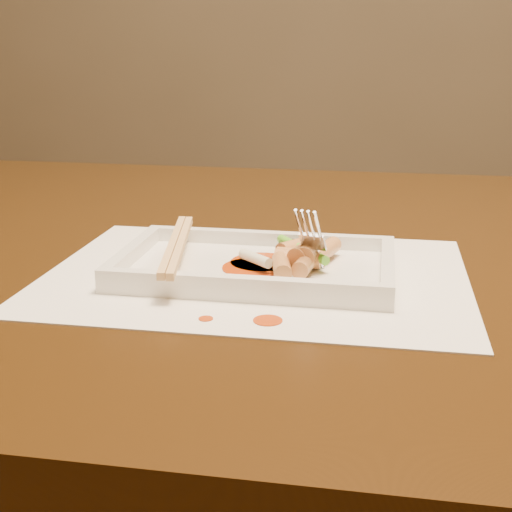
% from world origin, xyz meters
% --- Properties ---
extents(table, '(1.40, 0.90, 0.75)m').
position_xyz_m(table, '(0.00, 0.00, 0.65)').
color(table, black).
rests_on(table, ground).
extents(placemat, '(0.40, 0.30, 0.00)m').
position_xyz_m(placemat, '(0.01, -0.12, 0.75)').
color(placemat, white).
rests_on(placemat, table).
extents(sauce_splatter_a, '(0.02, 0.02, 0.00)m').
position_xyz_m(sauce_splatter_a, '(0.04, -0.24, 0.75)').
color(sauce_splatter_a, '#BB3605').
rests_on(sauce_splatter_a, placemat).
extents(sauce_splatter_b, '(0.01, 0.01, 0.00)m').
position_xyz_m(sauce_splatter_b, '(-0.01, -0.24, 0.75)').
color(sauce_splatter_b, '#BB3605').
rests_on(sauce_splatter_b, placemat).
extents(plate_base, '(0.26, 0.16, 0.01)m').
position_xyz_m(plate_base, '(0.01, -0.12, 0.76)').
color(plate_base, white).
rests_on(plate_base, placemat).
extents(plate_rim_far, '(0.26, 0.01, 0.01)m').
position_xyz_m(plate_rim_far, '(0.01, -0.05, 0.77)').
color(plate_rim_far, white).
rests_on(plate_rim_far, plate_base).
extents(plate_rim_near, '(0.26, 0.01, 0.01)m').
position_xyz_m(plate_rim_near, '(0.01, -0.20, 0.77)').
color(plate_rim_near, white).
rests_on(plate_rim_near, plate_base).
extents(plate_rim_left, '(0.01, 0.14, 0.01)m').
position_xyz_m(plate_rim_left, '(-0.11, -0.12, 0.77)').
color(plate_rim_left, white).
rests_on(plate_rim_left, plate_base).
extents(plate_rim_right, '(0.01, 0.14, 0.01)m').
position_xyz_m(plate_rim_right, '(0.13, -0.12, 0.77)').
color(plate_rim_right, white).
rests_on(plate_rim_right, plate_base).
extents(veg_piece, '(0.04, 0.03, 0.01)m').
position_xyz_m(veg_piece, '(0.05, -0.08, 0.77)').
color(veg_piece, black).
rests_on(veg_piece, plate_base).
extents(scallion_white, '(0.04, 0.03, 0.01)m').
position_xyz_m(scallion_white, '(0.01, -0.14, 0.77)').
color(scallion_white, '#EAEACC').
rests_on(scallion_white, plate_base).
extents(scallion_green, '(0.06, 0.07, 0.01)m').
position_xyz_m(scallion_green, '(0.05, -0.10, 0.77)').
color(scallion_green, '#4BAE1C').
rests_on(scallion_green, plate_base).
extents(chopstick_a, '(0.04, 0.19, 0.01)m').
position_xyz_m(chopstick_a, '(-0.07, -0.12, 0.78)').
color(chopstick_a, '#DFAF6F').
rests_on(chopstick_a, plate_rim_near).
extents(chopstick_b, '(0.04, 0.19, 0.01)m').
position_xyz_m(chopstick_b, '(-0.06, -0.12, 0.78)').
color(chopstick_b, '#DFAF6F').
rests_on(chopstick_b, plate_rim_near).
extents(fork, '(0.09, 0.10, 0.14)m').
position_xyz_m(fork, '(0.08, -0.11, 0.83)').
color(fork, silver).
rests_on(fork, plate_base).
extents(sauce_blob_0, '(0.06, 0.06, 0.00)m').
position_xyz_m(sauce_blob_0, '(0.01, -0.13, 0.76)').
color(sauce_blob_0, '#BB3605').
rests_on(sauce_blob_0, plate_base).
extents(sauce_blob_1, '(0.06, 0.06, 0.00)m').
position_xyz_m(sauce_blob_1, '(0.01, -0.11, 0.76)').
color(sauce_blob_1, '#BB3605').
rests_on(sauce_blob_1, plate_base).
extents(rice_cake_0, '(0.03, 0.05, 0.02)m').
position_xyz_m(rice_cake_0, '(0.07, -0.10, 0.77)').
color(rice_cake_0, tan).
rests_on(rice_cake_0, plate_base).
extents(rice_cake_1, '(0.04, 0.02, 0.02)m').
position_xyz_m(rice_cake_1, '(0.05, -0.12, 0.77)').
color(rice_cake_1, tan).
rests_on(rice_cake_1, plate_base).
extents(rice_cake_2, '(0.03, 0.05, 0.02)m').
position_xyz_m(rice_cake_2, '(0.06, -0.12, 0.78)').
color(rice_cake_2, tan).
rests_on(rice_cake_2, plate_base).
extents(rice_cake_3, '(0.02, 0.05, 0.02)m').
position_xyz_m(rice_cake_3, '(0.06, -0.14, 0.77)').
color(rice_cake_3, tan).
rests_on(rice_cake_3, plate_base).
extents(rice_cake_4, '(0.02, 0.05, 0.02)m').
position_xyz_m(rice_cake_4, '(0.04, -0.15, 0.77)').
color(rice_cake_4, tan).
rests_on(rice_cake_4, plate_base).
extents(rice_cake_5, '(0.03, 0.04, 0.02)m').
position_xyz_m(rice_cake_5, '(0.06, -0.12, 0.78)').
color(rice_cake_5, tan).
rests_on(rice_cake_5, plate_base).
extents(rice_cake_6, '(0.04, 0.02, 0.02)m').
position_xyz_m(rice_cake_6, '(0.05, -0.13, 0.77)').
color(rice_cake_6, tan).
rests_on(rice_cake_6, plate_base).
extents(rice_cake_7, '(0.04, 0.04, 0.02)m').
position_xyz_m(rice_cake_7, '(0.05, -0.09, 0.77)').
color(rice_cake_7, tan).
rests_on(rice_cake_7, plate_base).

